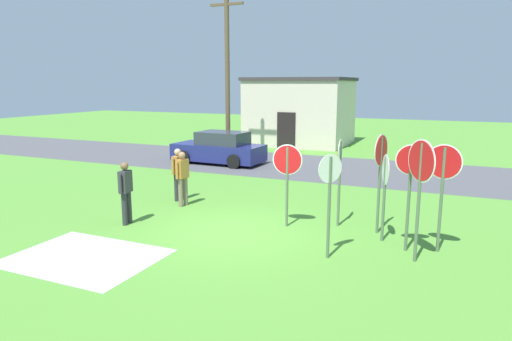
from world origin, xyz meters
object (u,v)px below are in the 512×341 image
Objects in this scene: stop_sign_nearest at (287,171)px; stop_sign_tallest at (329,190)px; stop_sign_low_front at (420,177)px; stop_sign_rear_right at (340,168)px; stop_sign_leaning_right at (385,183)px; person_near_signs at (126,190)px; person_with_sunhat at (183,176)px; utility_pole at (227,73)px; stop_sign_center_cluster at (380,166)px; person_in_blue at (178,172)px; stop_sign_leaning_left at (410,180)px; stop_sign_far_back at (443,179)px; parked_car_on_street at (219,149)px.

stop_sign_tallest is at bearing -47.55° from stop_sign_nearest.
stop_sign_rear_right is at bearing 139.84° from stop_sign_low_front.
stop_sign_low_front is 1.25× the size of stop_sign_leaning_right.
person_near_signs is 2.21m from person_with_sunhat.
utility_pole is 10.39m from person_with_sunhat.
stop_sign_leaning_right is (0.21, -0.56, -0.30)m from stop_sign_center_cluster.
person_in_blue is (2.74, -8.79, -3.30)m from utility_pole.
stop_sign_low_front is (0.24, -0.56, 0.19)m from stop_sign_leaning_left.
stop_sign_low_front is at bearing -51.22° from stop_sign_leaning_right.
utility_pole is at bearing 132.55° from stop_sign_low_front.
person_with_sunhat is (0.37, 2.18, 0.00)m from person_near_signs.
stop_sign_leaning_left is at bearing -52.37° from stop_sign_center_cluster.
stop_sign_rear_right reaches higher than stop_sign_nearest.
utility_pole reaches higher than stop_sign_rear_right.
stop_sign_far_back is at bearing 31.96° from stop_sign_tallest.
stop_sign_far_back is 7.47m from person_with_sunhat.
stop_sign_rear_right is (7.45, -7.18, 0.87)m from parked_car_on_street.
stop_sign_low_front is 1.07× the size of stop_sign_far_back.
parked_car_on_street is 1.79× the size of stop_sign_leaning_left.
stop_sign_tallest is at bearing -120.15° from stop_sign_leaning_right.
person_in_blue is at bearing 92.65° from person_near_signs.
person_with_sunhat is at bearing 165.49° from stop_sign_low_front.
stop_sign_nearest reaches higher than stop_sign_leaning_right.
stop_sign_rear_right is at bearing -43.96° from parked_car_on_street.
stop_sign_far_back is 1.30m from stop_sign_leaning_right.
person_near_signs is at bearing 178.28° from stop_sign_tallest.
utility_pole is at bearing 104.03° from person_near_signs.
utility_pole is at bearing 107.33° from person_in_blue.
stop_sign_leaning_left is 1.31m from stop_sign_center_cluster.
person_near_signs is at bearing -75.97° from utility_pole.
utility_pole is at bearing 133.34° from stop_sign_leaning_left.
person_in_blue is (-0.50, 0.51, 0.00)m from person_with_sunhat.
stop_sign_low_front is (9.54, -8.95, 1.14)m from parked_car_on_street.
stop_sign_tallest reaches higher than person_near_signs.
stop_sign_nearest is at bearing -15.40° from person_in_blue.
stop_sign_leaning_right is (-0.59, 0.48, -0.21)m from stop_sign_leaning_left.
utility_pole is at bearing 109.20° from person_with_sunhat.
stop_sign_tallest is at bearing -50.64° from parked_car_on_street.
stop_sign_leaning_right is at bearing 169.69° from stop_sign_far_back.
parked_car_on_street is 9.59m from person_near_signs.
stop_sign_far_back is at bearing -10.80° from person_in_blue.
stop_sign_leaning_right is 6.75m from person_in_blue.
stop_sign_tallest is 2.56m from stop_sign_far_back.
person_with_sunhat is at bearing 169.53° from stop_sign_leaning_left.
person_with_sunhat is at bearing -70.80° from utility_pole.
utility_pole is 3.87× the size of stop_sign_leaning_right.
stop_sign_leaning_right is at bearing 12.30° from person_near_signs.
stop_sign_rear_right is at bearing 98.40° from stop_sign_tallest.
stop_sign_leaning_right is at bearing 141.13° from stop_sign_leaning_left.
stop_sign_tallest reaches higher than person_in_blue.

